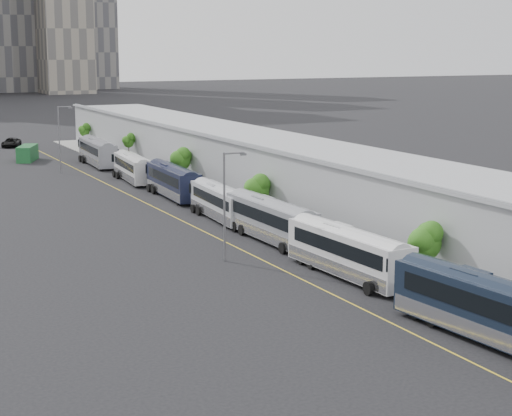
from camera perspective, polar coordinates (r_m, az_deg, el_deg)
sidewalk at (r=85.37m, az=3.16°, el=-0.94°), size 10.00×170.00×0.12m
lane_line at (r=80.83m, az=-3.34°, el=-1.64°), size 0.12×160.00×0.02m
depot at (r=86.75m, az=5.48°, el=1.53°), size 12.45×160.40×7.20m
bus_1 at (r=52.89m, az=15.15°, el=-6.82°), size 3.93×13.79×3.98m
bus_2 at (r=65.22m, az=6.17°, el=-3.24°), size 3.26×13.26×3.84m
bus_3 at (r=76.85m, az=1.00°, el=-1.04°), size 2.93×13.20×3.85m
bus_4 at (r=86.54m, az=-2.36°, el=0.18°), size 3.17×12.09×3.50m
bus_5 at (r=99.63m, az=-5.54°, el=1.60°), size 3.28×13.07×3.79m
bus_6 at (r=112.31m, az=-8.20°, el=2.51°), size 3.43×12.15×3.51m
bus_7 at (r=128.31m, az=-10.50°, el=3.53°), size 3.38×13.51×3.91m
tree_1 at (r=63.22m, az=11.18°, el=-2.02°), size 2.48×2.48×4.81m
tree_2 at (r=86.08m, az=0.02°, el=1.41°), size 2.66×2.66×4.70m
tree_3 at (r=105.23m, az=-5.08°, el=3.34°), size 2.52×2.52×5.13m
tree_4 at (r=125.82m, az=-8.50°, el=4.43°), size 1.57×1.57×4.62m
tree_5 at (r=148.62m, az=-11.37°, el=5.11°), size 1.72×1.72×4.23m
street_lamp_near at (r=69.13m, az=-1.98°, el=0.61°), size 2.04×0.22×8.95m
street_lamp_far at (r=121.21m, az=-12.91°, el=4.78°), size 2.04×0.22×9.25m
shipping_container at (r=136.00m, az=-14.99°, el=3.54°), size 4.48×6.62×2.36m
suv at (r=155.98m, az=-16.01°, el=4.22°), size 4.56×6.24×1.58m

